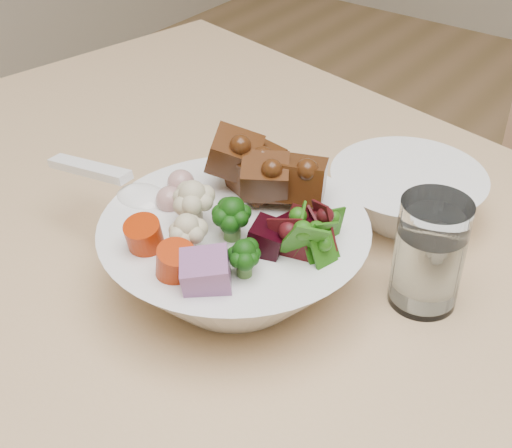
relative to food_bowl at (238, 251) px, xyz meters
name	(u,v)px	position (x,y,z in m)	size (l,w,h in m)	color
food_bowl	(238,251)	(0.00, 0.00, 0.00)	(0.25, 0.25, 0.13)	white
soup_spoon	(128,191)	(-0.12, -0.02, 0.03)	(0.15, 0.05, 0.03)	white
water_glass	(428,258)	(0.15, 0.09, 0.01)	(0.06, 0.06, 0.11)	white
side_bowl	(406,196)	(0.07, 0.20, -0.01)	(0.17, 0.17, 0.06)	white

